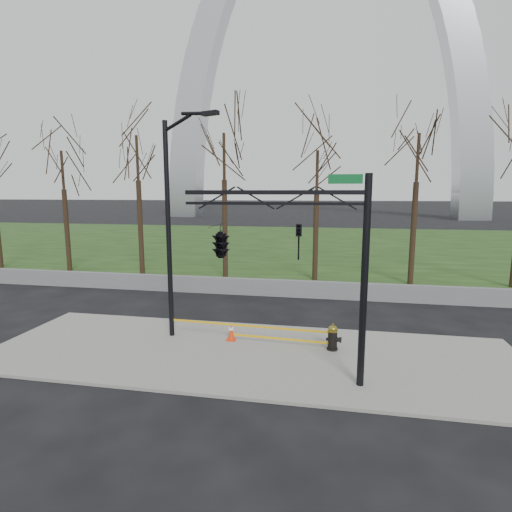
% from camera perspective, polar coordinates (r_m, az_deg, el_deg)
% --- Properties ---
extents(ground, '(500.00, 500.00, 0.00)m').
position_cam_1_polar(ground, '(14.12, -0.87, -13.91)').
color(ground, black).
rests_on(ground, ground).
extents(sidewalk, '(18.00, 6.00, 0.10)m').
position_cam_1_polar(sidewalk, '(14.10, -0.87, -13.72)').
color(sidewalk, slate).
rests_on(sidewalk, ground).
extents(grass_strip, '(120.00, 40.00, 0.06)m').
position_cam_1_polar(grass_strip, '(43.16, 7.11, 1.71)').
color(grass_strip, black).
rests_on(grass_strip, ground).
extents(guardrail, '(60.00, 0.30, 0.90)m').
position_cam_1_polar(guardrail, '(21.50, 3.40, -4.56)').
color(guardrail, '#59595B').
rests_on(guardrail, ground).
extents(gateway_arch, '(66.00, 6.00, 65.00)m').
position_cam_1_polar(gateway_arch, '(91.83, 9.53, 26.05)').
color(gateway_arch, '#B7BABF').
rests_on(gateway_arch, ground).
extents(tree_row, '(38.00, 4.00, 9.82)m').
position_cam_1_polar(tree_row, '(25.61, -4.34, 7.70)').
color(tree_row, black).
rests_on(tree_row, ground).
extents(fire_hydrant, '(0.58, 0.38, 0.93)m').
position_cam_1_polar(fire_hydrant, '(14.41, 10.85, -11.32)').
color(fire_hydrant, black).
rests_on(fire_hydrant, sidewalk).
extents(traffic_cone, '(0.33, 0.33, 0.62)m').
position_cam_1_polar(traffic_cone, '(15.09, -3.54, -10.70)').
color(traffic_cone, red).
rests_on(traffic_cone, sidewalk).
extents(street_light, '(2.30, 0.98, 8.21)m').
position_cam_1_polar(street_light, '(14.91, -11.73, 5.74)').
color(street_light, black).
rests_on(street_light, ground).
extents(traffic_signal_mast, '(5.10, 2.50, 6.00)m').
position_cam_1_polar(traffic_signal_mast, '(11.29, -1.24, 2.13)').
color(traffic_signal_mast, black).
rests_on(traffic_signal_mast, ground).
extents(caution_tape, '(6.03, 0.33, 0.47)m').
position_cam_1_polar(caution_tape, '(14.74, 0.60, -10.54)').
color(caution_tape, '#DAA50B').
rests_on(caution_tape, ground).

